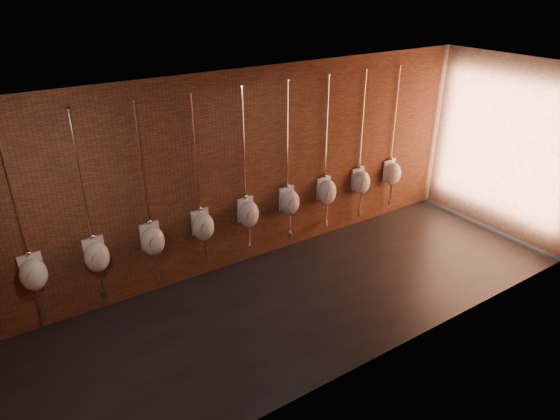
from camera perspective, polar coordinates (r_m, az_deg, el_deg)
The scene contains 11 objects.
ground at distance 7.68m, azimuth 3.65°, elevation -9.91°, with size 8.50×8.50×0.00m, color black.
room_shell at distance 6.71m, azimuth 4.13°, elevation 4.19°, with size 8.54×3.04×3.22m.
urinal_0 at distance 7.24m, azimuth -26.36°, elevation -6.48°, with size 0.37×0.32×2.71m.
urinal_1 at distance 7.33m, azimuth -20.24°, elevation -4.90°, with size 0.37×0.32×2.71m.
urinal_2 at distance 7.49m, azimuth -14.34°, elevation -3.31°, with size 0.37×0.32×2.71m.
urinal_3 at distance 7.74m, azimuth -8.78°, elevation -1.78°, with size 0.37×0.32×2.71m.
urinal_4 at distance 8.06m, azimuth -3.63°, elevation -0.34°, with size 0.37×0.32×2.71m.
urinal_5 at distance 8.45m, azimuth 1.10°, elevation 0.98°, with size 0.37×0.32×2.71m.
urinal_6 at distance 8.89m, azimuth 5.38°, elevation 2.17°, with size 0.37×0.32×2.71m.
urinal_7 at distance 9.38m, azimuth 9.25°, elevation 3.24°, with size 0.37×0.32×2.71m.
urinal_8 at distance 9.91m, azimuth 12.72°, elevation 4.18°, with size 0.37×0.32×2.71m.
Camera 1 is at (-3.83, -4.93, 4.47)m, focal length 32.00 mm.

